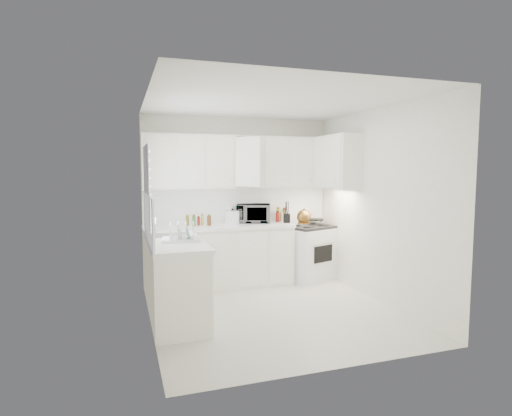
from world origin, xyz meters
name	(u,v)px	position (x,y,z in m)	size (l,w,h in m)	color
floor	(273,311)	(0.00, 0.00, 0.00)	(3.20, 3.20, 0.00)	silver
ceiling	(274,102)	(0.00, 0.00, 2.60)	(3.20, 3.20, 0.00)	white
wall_back	(238,200)	(0.00, 1.60, 1.30)	(3.00, 3.00, 0.00)	white
wall_front	(339,226)	(0.00, -1.60, 1.30)	(3.00, 3.00, 0.00)	white
wall_left	(149,213)	(-1.50, 0.00, 1.30)	(3.20, 3.20, 0.00)	white
wall_right	(378,206)	(1.50, 0.00, 1.30)	(3.20, 3.20, 0.00)	white
window_blinds	(148,189)	(-1.48, 0.35, 1.55)	(0.06, 0.96, 1.06)	white
lower_cabinets_back	(219,257)	(-0.39, 1.30, 0.45)	(2.22, 0.60, 0.90)	white
lower_cabinets_left	(175,280)	(-1.20, 0.20, 0.45)	(0.60, 1.60, 0.90)	white
countertop_back	(219,227)	(-0.39, 1.29, 0.93)	(2.24, 0.64, 0.05)	white
countertop_left	(175,242)	(-1.19, 0.20, 0.93)	(0.64, 1.62, 0.05)	white
backsplash_back	(239,205)	(0.00, 1.59, 1.23)	(2.98, 0.02, 0.55)	white
backsplash_left	(148,218)	(-1.49, 0.20, 1.23)	(0.02, 1.60, 0.55)	white
upper_cabinets_back	(241,188)	(0.00, 1.44, 1.50)	(3.00, 0.33, 0.80)	white
upper_cabinets_right	(337,188)	(1.33, 0.82, 1.50)	(0.33, 0.90, 0.80)	white
sink	(171,226)	(-1.19, 0.55, 1.07)	(0.42, 0.38, 0.30)	gray
stove	(309,245)	(1.09, 1.25, 0.56)	(0.73, 0.60, 1.13)	white
tea_kettle	(304,216)	(0.91, 1.09, 1.07)	(0.28, 0.23, 0.26)	olive
frying_pan	(315,219)	(1.27, 1.41, 0.97)	(0.26, 0.44, 0.04)	black
microwave	(253,211)	(0.19, 1.42, 1.13)	(0.53, 0.29, 0.36)	gray
rice_cooker	(232,216)	(-0.15, 1.41, 1.07)	(0.23, 0.23, 0.23)	white
paper_towel	(230,214)	(-0.17, 1.48, 1.08)	(0.12, 0.12, 0.27)	white
utensil_crock	(287,212)	(0.68, 1.22, 1.12)	(0.12, 0.12, 0.35)	black
dish_rack	(181,231)	(-1.13, 0.08, 1.07)	(0.44, 0.33, 0.24)	white
spice_left_0	(187,221)	(-0.85, 1.42, 1.02)	(0.06, 0.06, 0.13)	olive
spice_left_1	(193,221)	(-0.78, 1.33, 1.02)	(0.06, 0.06, 0.13)	#3A6F25
spice_left_2	(197,221)	(-0.70, 1.42, 1.02)	(0.06, 0.06, 0.13)	#A61D16
spice_left_3	(203,221)	(-0.62, 1.33, 1.02)	(0.06, 0.06, 0.13)	gold
spice_left_4	(207,220)	(-0.55, 1.42, 1.02)	(0.06, 0.06, 0.13)	#583519
sauce_right_0	(275,215)	(0.58, 1.46, 1.05)	(0.06, 0.06, 0.19)	#A61D16
sauce_right_1	(280,216)	(0.64, 1.40, 1.05)	(0.06, 0.06, 0.19)	gold
sauce_right_2	(282,215)	(0.69, 1.46, 1.05)	(0.06, 0.06, 0.19)	#583519
sauce_right_3	(286,215)	(0.74, 1.40, 1.05)	(0.06, 0.06, 0.19)	black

